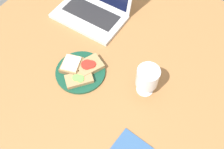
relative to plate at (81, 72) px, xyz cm
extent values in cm
cube|color=#9E6B3D|center=(10.80, 6.51, -2.04)|extent=(140.00, 140.00, 3.00)
cylinder|color=#144733|center=(0.00, 0.00, 0.00)|extent=(21.35, 21.35, 1.08)
cube|color=brown|center=(-4.48, -0.08, 1.64)|extent=(10.09, 11.01, 2.20)
cube|color=#F4EAB7|center=(-4.48, -0.08, 3.08)|extent=(8.84, 9.55, 0.69)
cube|color=#A88456|center=(2.31, -3.84, 1.47)|extent=(11.89, 12.57, 1.86)
cylinder|color=#6BB74C|center=(2.96, -3.59, 2.57)|extent=(2.78, 2.78, 0.34)
cylinder|color=#6BB74C|center=(1.38, -4.42, 2.56)|extent=(3.23, 3.23, 0.32)
cylinder|color=#6BB74C|center=(3.40, -4.16, 2.58)|extent=(2.75, 2.75, 0.36)
cube|color=#A88456|center=(2.17, 3.92, 1.60)|extent=(11.60, 12.87, 2.12)
cylinder|color=red|center=(1.49, 3.06, 2.93)|extent=(4.93, 4.93, 0.53)
cylinder|color=red|center=(2.87, 4.06, 2.94)|extent=(3.96, 3.96, 0.55)
cylinder|color=white|center=(27.14, 7.66, -0.34)|extent=(6.89, 6.89, 0.40)
cylinder|color=white|center=(27.14, 7.66, 2.45)|extent=(0.85, 0.85, 5.18)
cylinder|color=white|center=(27.14, 7.66, 9.24)|extent=(8.73, 8.73, 8.39)
cylinder|color=white|center=(27.14, 7.66, 7.71)|extent=(8.03, 8.03, 5.33)
cube|color=silver|center=(-15.71, 28.13, 0.39)|extent=(34.17, 21.01, 1.85)
cube|color=#232326|center=(-15.71, 30.02, 1.39)|extent=(28.02, 11.56, 0.16)
camera|label=1|loc=(42.54, -40.97, 89.79)|focal=40.00mm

